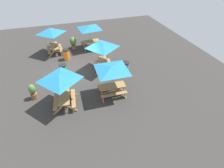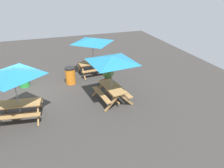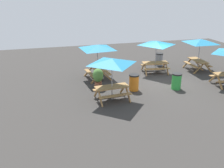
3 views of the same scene
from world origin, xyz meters
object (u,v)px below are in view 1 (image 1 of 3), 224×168
at_px(picnic_table_2, 90,29).
at_px(picnic_table_0, 51,33).
at_px(trash_bin_orange, 66,54).
at_px(potted_plant_0, 33,91).
at_px(potted_plant_1, 73,42).
at_px(picnic_table_1, 112,70).
at_px(picnic_table_4, 103,48).
at_px(trash_bin_gray, 126,68).
at_px(picnic_table_3, 60,80).
at_px(trash_bin_green, 63,70).

bearing_deg(picnic_table_2, picnic_table_0, 173.71).
xyz_separation_m(trash_bin_orange, potted_plant_0, (4.70, -2.65, 0.08)).
relative_size(picnic_table_0, potted_plant_1, 1.89).
distance_m(trash_bin_orange, potted_plant_1, 2.17).
distance_m(picnic_table_0, picnic_table_1, 8.26).
height_order(picnic_table_4, potted_plant_0, picnic_table_4).
bearing_deg(picnic_table_2, trash_bin_gray, -78.09).
xyz_separation_m(picnic_table_1, picnic_table_3, (0.05, -3.21, 0.00)).
relative_size(picnic_table_0, picnic_table_1, 0.83).
distance_m(picnic_table_1, trash_bin_green, 4.75).
xyz_separation_m(picnic_table_4, trash_bin_orange, (-2.61, -2.76, -1.49)).
height_order(picnic_table_1, potted_plant_1, picnic_table_1).
bearing_deg(potted_plant_1, picnic_table_1, 11.47).
bearing_deg(picnic_table_4, trash_bin_green, -83.38).
bearing_deg(picnic_table_0, trash_bin_gray, 40.53).
height_order(trash_bin_gray, potted_plant_1, potted_plant_1).
distance_m(picnic_table_1, trash_bin_gray, 3.26).
bearing_deg(picnic_table_4, picnic_table_0, -130.51).
relative_size(picnic_table_2, trash_bin_green, 2.87).
bearing_deg(trash_bin_orange, picnic_table_2, 121.83).
relative_size(trash_bin_orange, potted_plant_0, 0.87).
relative_size(picnic_table_4, trash_bin_gray, 2.38).
height_order(picnic_table_3, trash_bin_orange, picnic_table_3).
bearing_deg(trash_bin_green, potted_plant_1, 162.93).
xyz_separation_m(picnic_table_1, trash_bin_green, (-3.39, -2.97, -1.49)).
distance_m(trash_bin_gray, potted_plant_1, 6.60).
relative_size(picnic_table_1, trash_bin_gray, 2.88).
bearing_deg(potted_plant_0, picnic_table_1, 76.77).
bearing_deg(picnic_table_1, picnic_table_0, 116.26).
relative_size(picnic_table_4, trash_bin_green, 2.38).
distance_m(picnic_table_4, trash_bin_orange, 4.08).
bearing_deg(picnic_table_1, potted_plant_1, 103.10).
bearing_deg(picnic_table_2, potted_plant_1, 161.89).
xyz_separation_m(picnic_table_2, potted_plant_0, (6.31, -5.24, -1.41)).
xyz_separation_m(picnic_table_4, potted_plant_0, (2.09, -5.41, -1.41)).
bearing_deg(potted_plant_0, trash_bin_gray, 98.31).
bearing_deg(picnic_table_1, trash_bin_orange, 114.56).
xyz_separation_m(trash_bin_green, potted_plant_1, (-4.48, 1.38, 0.21)).
bearing_deg(potted_plant_0, picnic_table_4, 111.10).
bearing_deg(potted_plant_0, picnic_table_0, 164.83).
bearing_deg(trash_bin_orange, picnic_table_4, 46.60).
distance_m(trash_bin_orange, potted_plant_0, 5.40).
relative_size(trash_bin_gray, potted_plant_1, 0.79).
xyz_separation_m(picnic_table_2, potted_plant_1, (-0.35, -1.69, -1.29)).
bearing_deg(picnic_table_3, trash_bin_orange, 178.56).
bearing_deg(trash_bin_gray, picnic_table_2, -161.66).
height_order(trash_bin_orange, potted_plant_0, potted_plant_0).
relative_size(trash_bin_orange, potted_plant_1, 0.79).
relative_size(picnic_table_1, picnic_table_4, 1.21).
height_order(trash_bin_gray, potted_plant_0, potted_plant_0).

